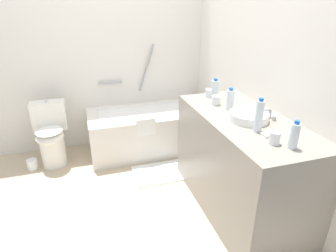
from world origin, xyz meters
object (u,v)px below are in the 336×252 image
(water_bottle_0, at_px, (259,116))
(water_bottle_2, at_px, (294,136))
(drinking_glass_0, at_px, (275,138))
(soap_dish, at_px, (269,135))
(bathtub, at_px, (149,129))
(water_bottle_3, at_px, (215,90))
(drinking_glass_2, at_px, (209,93))
(drinking_glass_1, at_px, (216,100))
(sink_faucet, at_px, (269,114))
(toilet, at_px, (51,135))
(water_bottle_1, at_px, (230,99))
(sink_basin, at_px, (249,117))
(toilet_paper_roll, at_px, (32,165))
(bath_mat, at_px, (162,172))

(water_bottle_0, bearing_deg, water_bottle_2, -77.12)
(drinking_glass_0, relative_size, soap_dish, 0.94)
(bathtub, height_order, water_bottle_3, bathtub)
(bathtub, bearing_deg, soap_dish, -74.68)
(bathtub, distance_m, soap_dish, 1.85)
(drinking_glass_2, bearing_deg, drinking_glass_1, -101.00)
(water_bottle_3, xyz_separation_m, drinking_glass_0, (-0.04, -0.96, -0.05))
(water_bottle_3, bearing_deg, bathtub, 118.65)
(sink_faucet, bearing_deg, drinking_glass_1, 122.27)
(water_bottle_0, xyz_separation_m, drinking_glass_0, (-0.01, -0.20, -0.08))
(water_bottle_0, bearing_deg, bathtub, 105.02)
(water_bottle_0, bearing_deg, water_bottle_3, 87.73)
(toilet, xyz_separation_m, drinking_glass_2, (1.60, -0.73, 0.57))
(water_bottle_1, bearing_deg, water_bottle_2, -87.74)
(bathtub, bearing_deg, water_bottle_3, -61.35)
(sink_faucet, distance_m, drinking_glass_1, 0.49)
(drinking_glass_1, bearing_deg, bathtub, 112.33)
(water_bottle_1, distance_m, water_bottle_3, 0.28)
(toilet, height_order, sink_faucet, sink_faucet)
(sink_basin, height_order, toilet_paper_roll, sink_basin)
(bathtub, xyz_separation_m, toilet_paper_roll, (-1.39, -0.11, -0.21))
(water_bottle_1, relative_size, soap_dish, 2.12)
(bathtub, distance_m, sink_faucet, 1.67)
(water_bottle_1, height_order, water_bottle_2, water_bottle_1)
(bathtub, relative_size, drinking_glass_1, 17.71)
(drinking_glass_2, bearing_deg, toilet_paper_roll, 160.89)
(bathtub, xyz_separation_m, water_bottle_0, (0.43, -1.59, 0.73))
(soap_dish, height_order, bath_mat, soap_dish)
(sink_basin, distance_m, bath_mat, 1.30)
(water_bottle_3, height_order, soap_dish, water_bottle_3)
(toilet_paper_roll, bearing_deg, drinking_glass_1, -25.94)
(water_bottle_1, bearing_deg, toilet_paper_roll, 151.28)
(drinking_glass_2, distance_m, soap_dish, 0.94)
(drinking_glass_1, bearing_deg, sink_basin, -79.16)
(sink_basin, distance_m, water_bottle_0, 0.22)
(water_bottle_1, bearing_deg, water_bottle_0, -94.34)
(water_bottle_1, height_order, soap_dish, water_bottle_1)
(water_bottle_0, xyz_separation_m, drinking_glass_1, (-0.03, 0.62, -0.08))
(water_bottle_0, relative_size, water_bottle_1, 1.31)
(water_bottle_3, bearing_deg, bath_mat, 153.80)
(water_bottle_2, height_order, toilet_paper_roll, water_bottle_2)
(toilet, xyz_separation_m, water_bottle_1, (1.61, -1.10, 0.62))
(sink_basin, relative_size, water_bottle_0, 1.22)
(drinking_glass_0, xyz_separation_m, drinking_glass_2, (0.02, 1.05, -0.00))
(bathtub, bearing_deg, water_bottle_1, -67.54)
(toilet, height_order, water_bottle_2, water_bottle_2)
(water_bottle_0, xyz_separation_m, water_bottle_3, (0.03, 0.76, -0.02))
(drinking_glass_0, bearing_deg, water_bottle_3, 87.87)
(toilet, height_order, water_bottle_0, water_bottle_0)
(drinking_glass_2, bearing_deg, sink_faucet, -71.51)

